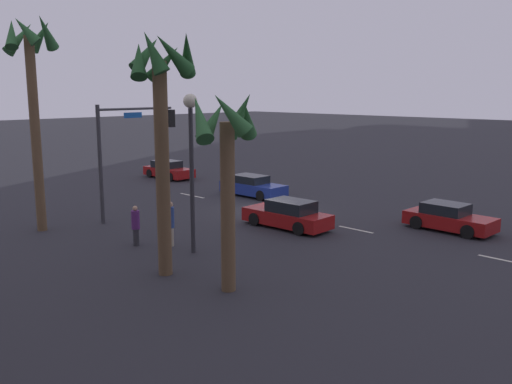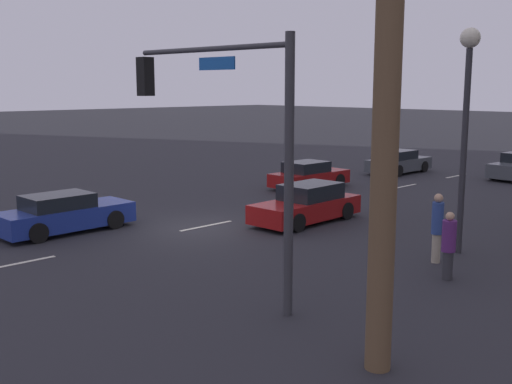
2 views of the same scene
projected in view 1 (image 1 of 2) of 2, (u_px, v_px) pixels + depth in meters
ground_plane at (265, 211)px, 30.43m from camera, size 220.00×220.00×0.00m
lane_stripe_1 at (504, 260)px, 21.51m from camera, size 2.02×0.14×0.01m
lane_stripe_2 at (356, 230)px, 26.30m from camera, size 1.94×0.14×0.01m
lane_stripe_3 at (270, 212)px, 30.18m from camera, size 2.28×0.14×0.01m
lane_stripe_4 at (192, 196)px, 34.87m from camera, size 2.32×0.14×0.01m
car_0 at (288, 215)px, 26.58m from camera, size 4.52×1.90×1.38m
car_2 at (449, 218)px, 26.06m from camera, size 4.13×1.87×1.29m
car_4 at (253, 186)px, 34.64m from camera, size 4.48×1.84×1.31m
car_5 at (168, 170)px, 41.89m from camera, size 4.27×1.91×1.32m
traffic_signal at (128, 141)px, 28.18m from camera, size 0.59×4.98×5.87m
streetlamp at (191, 143)px, 21.77m from camera, size 0.56×0.56×6.41m
pedestrian_0 at (136, 225)px, 23.45m from camera, size 0.45×0.45×1.73m
pedestrian_1 at (171, 222)px, 23.31m from camera, size 0.33×0.33×1.94m
palm_tree_0 at (226, 150)px, 17.47m from camera, size 2.44×2.58×6.58m
palm_tree_1 at (32, 78)px, 24.98m from camera, size 2.55×2.42×9.92m
palm_tree_2 at (162, 102)px, 18.80m from camera, size 2.66×2.63×8.57m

